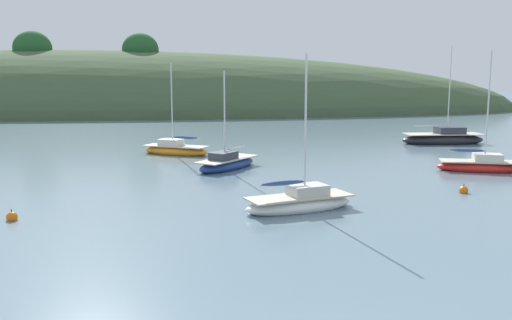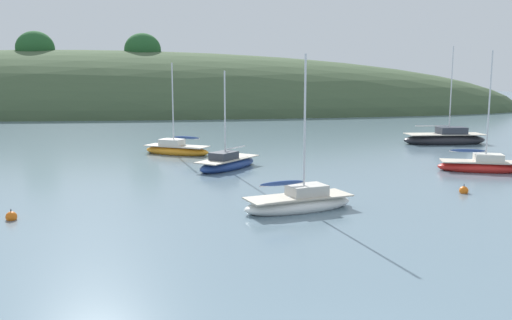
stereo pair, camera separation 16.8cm
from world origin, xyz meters
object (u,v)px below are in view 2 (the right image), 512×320
(sailboat_white_near, at_px, (227,163))
(sailboat_black_sloop, at_px, (481,166))
(sailboat_navy_dinghy, at_px, (299,202))
(mooring_buoy_inner, at_px, (464,191))
(mooring_buoy_outer, at_px, (11,217))
(sailboat_cream_ketch, at_px, (176,149))
(sailboat_orange_cutter, at_px, (445,139))

(sailboat_white_near, bearing_deg, sailboat_black_sloop, -8.25)
(sailboat_navy_dinghy, distance_m, mooring_buoy_inner, 8.95)
(sailboat_black_sloop, height_order, mooring_buoy_outer, sailboat_black_sloop)
(sailboat_black_sloop, bearing_deg, sailboat_white_near, 171.75)
(sailboat_black_sloop, bearing_deg, sailboat_navy_dinghy, -145.39)
(sailboat_navy_dinghy, height_order, mooring_buoy_outer, sailboat_navy_dinghy)
(sailboat_cream_ketch, xyz_separation_m, mooring_buoy_outer, (-5.36, -18.22, -0.22))
(sailboat_black_sloop, relative_size, sailboat_white_near, 1.19)
(sailboat_orange_cutter, distance_m, mooring_buoy_inner, 20.77)
(sailboat_black_sloop, xyz_separation_m, sailboat_white_near, (-15.18, 2.20, -0.01))
(sailboat_cream_ketch, bearing_deg, sailboat_navy_dinghy, -70.38)
(sailboat_navy_dinghy, distance_m, mooring_buoy_outer, 11.64)
(sailboat_white_near, bearing_deg, sailboat_orange_cutter, 30.74)
(sailboat_white_near, xyz_separation_m, mooring_buoy_outer, (-8.90, -11.48, -0.20))
(sailboat_white_near, distance_m, mooring_buoy_outer, 14.52)
(sailboat_navy_dinghy, xyz_separation_m, sailboat_orange_cutter, (16.12, 22.00, 0.09))
(sailboat_white_near, bearing_deg, mooring_buoy_inner, -35.83)
(sailboat_orange_cutter, xyz_separation_m, mooring_buoy_inner, (-7.58, -19.33, -0.30))
(sailboat_black_sloop, xyz_separation_m, sailboat_cream_ketch, (-18.72, 8.94, 0.00))
(sailboat_navy_dinghy, height_order, sailboat_cream_ketch, sailboat_cream_ketch)
(sailboat_navy_dinghy, xyz_separation_m, mooring_buoy_outer, (-11.62, -0.68, -0.21))
(sailboat_cream_ketch, bearing_deg, mooring_buoy_inner, -45.15)
(sailboat_black_sloop, bearing_deg, mooring_buoy_outer, -158.93)
(sailboat_white_near, bearing_deg, mooring_buoy_outer, -127.78)
(sailboat_navy_dinghy, bearing_deg, mooring_buoy_inner, 17.38)
(sailboat_navy_dinghy, bearing_deg, sailboat_cream_ketch, 109.62)
(sailboat_cream_ketch, xyz_separation_m, sailboat_orange_cutter, (22.37, 4.46, 0.08))
(sailboat_cream_ketch, bearing_deg, sailboat_black_sloop, -25.54)
(sailboat_navy_dinghy, bearing_deg, mooring_buoy_outer, -176.67)
(mooring_buoy_outer, xyz_separation_m, mooring_buoy_inner, (20.15, 3.35, 0.00))
(sailboat_white_near, xyz_separation_m, mooring_buoy_inner, (11.26, -8.13, -0.20))
(sailboat_orange_cutter, xyz_separation_m, mooring_buoy_outer, (-27.74, -22.68, -0.30))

